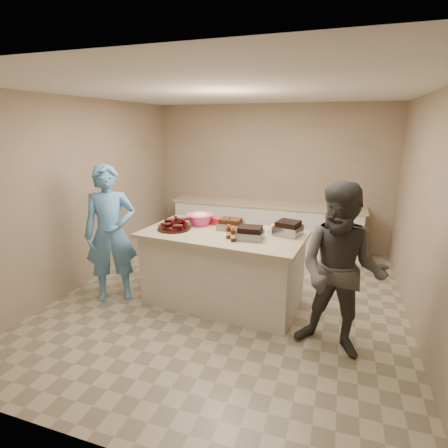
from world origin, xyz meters
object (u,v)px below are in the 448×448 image
(island, at_px, (223,301))
(bbq_bottle_b, at_px, (228,238))
(roasting_pan, at_px, (288,235))
(guest_blue, at_px, (117,297))
(coleslaw_bowl, at_px, (200,225))
(bbq_bottle_a, at_px, (233,242))
(rib_platter, at_px, (174,229))
(mustard_bottle, at_px, (221,229))
(guest_gray, at_px, (333,350))
(plastic_cup, at_px, (192,221))

(island, distance_m, bbq_bottle_b, 1.01)
(roasting_pan, xyz_separation_m, bbq_bottle_b, (-0.67, -0.38, 0.00))
(guest_blue, bearing_deg, coleslaw_bowl, -2.57)
(island, xyz_separation_m, bbq_bottle_a, (0.23, -0.30, 0.98))
(rib_platter, height_order, roasting_pan, rib_platter)
(mustard_bottle, bearing_deg, guest_blue, -159.42)
(guest_blue, relative_size, guest_gray, 1.02)
(roasting_pan, bearing_deg, bbq_bottle_a, -127.45)
(bbq_bottle_b, relative_size, guest_gray, 0.10)
(bbq_bottle_a, height_order, mustard_bottle, bbq_bottle_a)
(bbq_bottle_b, bearing_deg, bbq_bottle_a, -46.14)
(island, xyz_separation_m, plastic_cup, (-0.59, 0.37, 0.98))
(bbq_bottle_a, bearing_deg, guest_gray, -15.19)
(plastic_cup, bearing_deg, guest_gray, -26.16)
(coleslaw_bowl, bearing_deg, guest_blue, -150.15)
(roasting_pan, height_order, bbq_bottle_b, bbq_bottle_b)
(bbq_bottle_a, relative_size, plastic_cup, 1.72)
(bbq_bottle_a, relative_size, guest_blue, 0.09)
(rib_platter, bearing_deg, plastic_cup, 81.57)
(mustard_bottle, bearing_deg, roasting_pan, 0.31)
(island, relative_size, coleslaw_bowl, 5.55)
(rib_platter, relative_size, guest_blue, 0.24)
(mustard_bottle, distance_m, plastic_cup, 0.56)
(rib_platter, distance_m, plastic_cup, 0.45)
(coleslaw_bowl, distance_m, bbq_bottle_a, 0.85)
(coleslaw_bowl, distance_m, guest_gray, 2.30)
(bbq_bottle_b, distance_m, guest_gray, 1.70)
(rib_platter, bearing_deg, mustard_bottle, 21.79)
(island, height_order, guest_gray, island)
(mustard_bottle, bearing_deg, bbq_bottle_b, -59.13)
(island, height_order, rib_platter, rib_platter)
(bbq_bottle_a, distance_m, guest_blue, 1.95)
(roasting_pan, relative_size, coleslaw_bowl, 0.82)
(coleslaw_bowl, relative_size, plastic_cup, 3.68)
(bbq_bottle_a, xyz_separation_m, guest_gray, (1.23, -0.34, -0.98))
(island, distance_m, rib_platter, 1.18)
(island, bearing_deg, rib_platter, -168.70)
(rib_platter, height_order, bbq_bottle_b, same)
(plastic_cup, bearing_deg, island, -32.16)
(island, xyz_separation_m, bbq_bottle_b, (0.15, -0.21, 0.98))
(roasting_pan, relative_size, bbq_bottle_a, 1.75)
(island, bearing_deg, bbq_bottle_a, -47.26)
(bbq_bottle_b, relative_size, mustard_bottle, 1.61)
(bbq_bottle_b, height_order, plastic_cup, bbq_bottle_b)
(bbq_bottle_b, relative_size, plastic_cup, 1.72)
(mustard_bottle, bearing_deg, guest_gray, -27.38)
(island, bearing_deg, guest_blue, -161.08)
(mustard_bottle, relative_size, plastic_cup, 1.07)
(plastic_cup, bearing_deg, bbq_bottle_b, -38.39)
(rib_platter, bearing_deg, coleslaw_bowl, 52.04)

